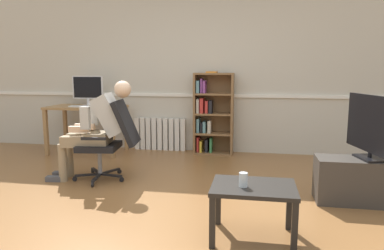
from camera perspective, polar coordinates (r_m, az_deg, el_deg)
ground_plane at (r=3.49m, az=-5.03°, el=-13.51°), size 18.00×18.00×0.00m
back_wall at (r=5.83m, az=1.68°, el=9.02°), size 12.00×0.13×2.70m
computer_desk at (r=5.93m, az=-16.55°, el=1.87°), size 1.18×0.66×0.76m
imac_monitor at (r=5.97m, az=-16.39°, el=5.64°), size 0.51×0.14×0.48m
keyboard at (r=5.80m, az=-17.35°, el=2.88°), size 0.37×0.12×0.02m
computer_mouse at (r=5.69m, az=-14.64°, el=2.95°), size 0.06×0.10×0.03m
bookshelf at (r=5.64m, az=3.06°, el=1.74°), size 0.62×0.29×1.31m
radiator at (r=5.96m, az=-5.15°, el=-1.46°), size 0.86×0.08×0.54m
office_chair at (r=4.38m, az=-12.83°, el=-1.93°), size 0.80×0.63×0.98m
person_seated at (r=4.41m, az=-15.02°, el=-0.34°), size 1.05×0.44×1.20m
tv_stand at (r=3.99m, az=26.38°, el=-8.10°), size 1.00×0.37×0.45m
tv_screen at (r=3.87m, az=26.96°, el=-0.16°), size 0.26×0.89×0.63m
coffee_table at (r=2.86m, az=9.83°, el=-10.79°), size 0.65×0.49×0.43m
drinking_glass at (r=2.78m, az=8.23°, el=-8.69°), size 0.07×0.07×0.11m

